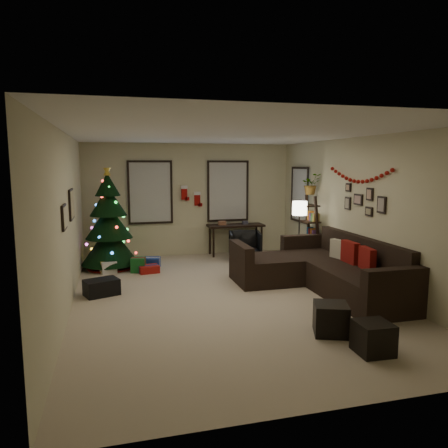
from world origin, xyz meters
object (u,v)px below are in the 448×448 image
(christmas_tree, at_px, (109,226))
(desk, at_px, (236,228))
(bookshelf, at_px, (312,233))
(desk_chair, at_px, (245,246))
(sofa, at_px, (324,271))

(christmas_tree, relative_size, desk, 1.61)
(christmas_tree, distance_m, desk, 3.08)
(christmas_tree, xyz_separation_m, bookshelf, (4.21, -1.00, -0.16))
(christmas_tree, relative_size, desk_chair, 3.29)
(sofa, bearing_deg, desk, 102.54)
(desk_chair, bearing_deg, bookshelf, -29.43)
(sofa, relative_size, bookshelf, 2.02)
(desk, bearing_deg, christmas_tree, -167.16)
(sofa, relative_size, desk_chair, 4.68)
(christmas_tree, bearing_deg, sofa, -34.17)
(desk, bearing_deg, sofa, -77.46)
(desk, height_order, bookshelf, bookshelf)
(desk_chair, xyz_separation_m, bookshelf, (1.18, -1.04, 0.42))
(desk, bearing_deg, bookshelf, -54.18)
(desk_chair, bearing_deg, desk, 105.46)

